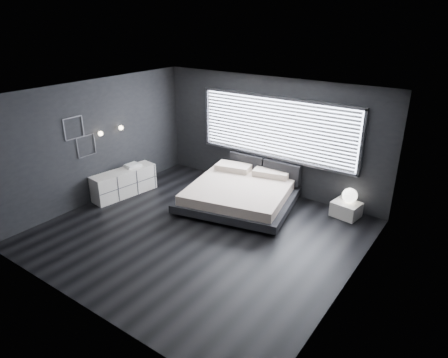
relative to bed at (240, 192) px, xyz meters
The scene contains 12 objects.
room 1.94m from the bed, 87.82° to the right, with size 6.04×6.00×2.80m.
window 1.74m from the bed, 76.67° to the left, with size 4.14×0.09×1.52m.
headboard 1.08m from the bed, 89.47° to the left, with size 1.96×0.16×0.52m.
sconce_near 3.47m from the bed, 151.30° to the right, with size 0.18×0.11×0.11m.
sconce_far 3.25m from the bed, 161.49° to the right, with size 0.18×0.11×0.11m.
wall_art_upper 3.94m from the bed, 143.65° to the right, with size 0.01×0.48×0.48m.
wall_art_lower 3.64m from the bed, 146.97° to the right, with size 0.01×0.48×0.48m.
bed is the anchor object (origin of this frame).
nightstand 2.38m from the bed, 20.38° to the left, with size 0.57×0.47×0.33m, color silver.
orb_lamp 2.42m from the bed, 21.00° to the left, with size 0.32×0.32×0.32m, color white.
dresser 2.85m from the bed, 154.96° to the right, with size 0.68×1.65×0.64m.
book_stack 2.77m from the bed, 160.79° to the right, with size 0.35×0.42×0.08m.
Camera 1 is at (4.48, -5.49, 4.17)m, focal length 32.00 mm.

